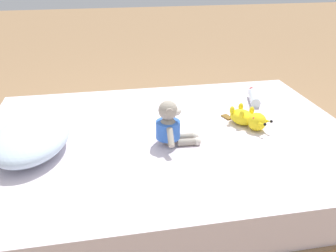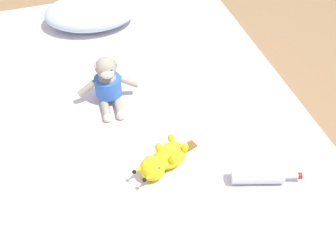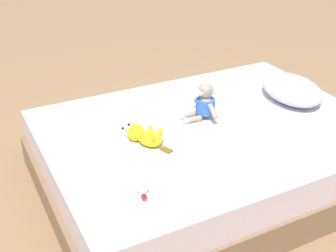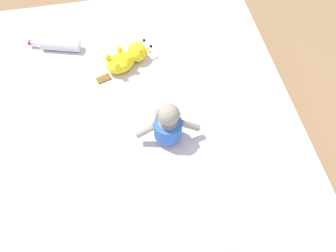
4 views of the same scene
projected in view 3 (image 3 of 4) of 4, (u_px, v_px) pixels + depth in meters
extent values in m
plane|color=#93704C|center=(207.00, 179.00, 2.94)|extent=(16.00, 16.00, 0.00)
cube|color=#846647|center=(208.00, 166.00, 2.89)|extent=(1.51, 2.05, 0.20)
cube|color=silver|center=(209.00, 139.00, 2.79)|extent=(1.47, 1.99, 0.20)
ellipsoid|color=silver|center=(292.00, 89.00, 3.04)|extent=(0.56, 0.43, 0.15)
ellipsoid|color=#9E9384|center=(205.00, 106.00, 2.81)|extent=(0.12, 0.11, 0.15)
cylinder|color=blue|center=(205.00, 106.00, 2.80)|extent=(0.13, 0.13, 0.09)
sphere|color=#9E9384|center=(206.00, 90.00, 2.75)|extent=(0.10, 0.10, 0.10)
ellipsoid|color=beige|center=(200.00, 92.00, 2.74)|extent=(0.06, 0.05, 0.04)
sphere|color=black|center=(202.00, 91.00, 2.72)|extent=(0.01, 0.01, 0.01)
sphere|color=black|center=(199.00, 89.00, 2.75)|extent=(0.01, 0.01, 0.01)
cylinder|color=#9E9384|center=(210.00, 91.00, 2.71)|extent=(0.01, 0.03, 0.03)
cylinder|color=#9E9384|center=(203.00, 86.00, 2.78)|extent=(0.01, 0.03, 0.03)
cylinder|color=#9E9384|center=(213.00, 111.00, 2.73)|extent=(0.10, 0.04, 0.08)
cylinder|color=#9E9384|center=(198.00, 99.00, 2.88)|extent=(0.10, 0.04, 0.08)
cylinder|color=#9E9384|center=(194.00, 119.00, 2.78)|extent=(0.04, 0.10, 0.04)
cylinder|color=#9E9384|center=(189.00, 115.00, 2.82)|extent=(0.04, 0.10, 0.04)
sphere|color=beige|center=(186.00, 121.00, 2.76)|extent=(0.04, 0.04, 0.04)
sphere|color=beige|center=(182.00, 117.00, 2.81)|extent=(0.04, 0.04, 0.04)
ellipsoid|color=yellow|center=(150.00, 139.00, 2.52)|extent=(0.18, 0.17, 0.08)
sphere|color=yellow|center=(136.00, 132.00, 2.57)|extent=(0.10, 0.10, 0.10)
cone|color=yellow|center=(127.00, 131.00, 2.56)|extent=(0.07, 0.06, 0.05)
sphere|color=black|center=(123.00, 128.00, 2.57)|extent=(0.02, 0.02, 0.02)
cone|color=yellow|center=(133.00, 127.00, 2.60)|extent=(0.07, 0.06, 0.05)
sphere|color=black|center=(129.00, 125.00, 2.61)|extent=(0.02, 0.02, 0.02)
sphere|color=red|center=(132.00, 130.00, 2.53)|extent=(0.02, 0.02, 0.02)
sphere|color=red|center=(139.00, 126.00, 2.57)|extent=(0.02, 0.02, 0.02)
ellipsoid|color=yellow|center=(141.00, 134.00, 2.49)|extent=(0.04, 0.04, 0.05)
ellipsoid|color=yellow|center=(150.00, 128.00, 2.55)|extent=(0.04, 0.04, 0.05)
ellipsoid|color=yellow|center=(153.00, 138.00, 2.45)|extent=(0.04, 0.04, 0.05)
ellipsoid|color=yellow|center=(160.00, 132.00, 2.51)|extent=(0.04, 0.04, 0.05)
cube|color=brown|center=(166.00, 150.00, 2.49)|extent=(0.08, 0.06, 0.01)
cylinder|color=silver|center=(140.00, 176.00, 2.22)|extent=(0.21, 0.12, 0.06)
cylinder|color=silver|center=(143.00, 192.00, 2.11)|extent=(0.06, 0.04, 0.02)
cylinder|color=red|center=(144.00, 197.00, 2.07)|extent=(0.02, 0.03, 0.03)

